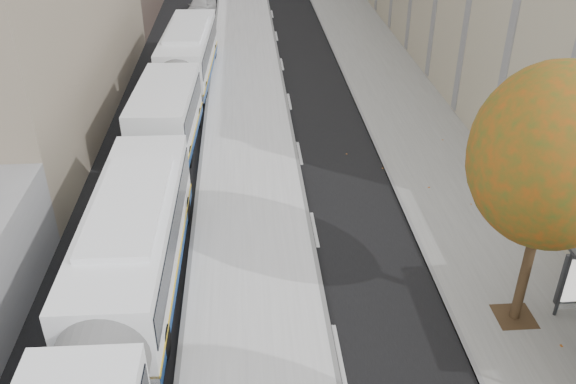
{
  "coord_description": "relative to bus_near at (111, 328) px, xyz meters",
  "views": [
    {
      "loc": [
        -3.9,
        0.18,
        12.12
      ],
      "look_at": [
        -2.71,
        16.46,
        2.5
      ],
      "focal_mm": 38.0,
      "sensor_mm": 36.0,
      "label": 1
    }
  ],
  "objects": [
    {
      "name": "bus_platform",
      "position": [
        3.58,
        23.25,
        -1.47
      ],
      "size": [
        4.25,
        150.0,
        0.15
      ],
      "primitive_type": "cube",
      "color": "#BBBBBB",
      "rests_on": "ground"
    },
    {
      "name": "sidewalk",
      "position": [
        11.58,
        23.25,
        -1.5
      ],
      "size": [
        4.75,
        150.0,
        0.08
      ],
      "primitive_type": "cube",
      "color": "gray",
      "rests_on": "ground"
    },
    {
      "name": "tree_c",
      "position": [
        11.06,
        1.25,
        3.71
      ],
      "size": [
        4.2,
        4.2,
        7.28
      ],
      "color": "#322414",
      "rests_on": "sidewalk"
    },
    {
      "name": "bus_near",
      "position": [
        0.0,
        0.0,
        0.0
      ],
      "size": [
        2.75,
        16.96,
        2.82
      ],
      "rotation": [
        0.0,
        0.0,
        -0.02
      ],
      "color": "white",
      "rests_on": "ground"
    },
    {
      "name": "bus_far",
      "position": [
        0.26,
        18.5,
        -0.03
      ],
      "size": [
        3.17,
        16.71,
        2.77
      ],
      "rotation": [
        0.0,
        0.0,
        -0.04
      ],
      "color": "white",
      "rests_on": "ground"
    },
    {
      "name": "distant_car",
      "position": [
        0.35,
        36.27,
        -0.84
      ],
      "size": [
        2.47,
        4.39,
        1.41
      ],
      "primitive_type": "imported",
      "rotation": [
        0.0,
        0.0,
        -0.2
      ],
      "color": "beige",
      "rests_on": "ground"
    }
  ]
}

